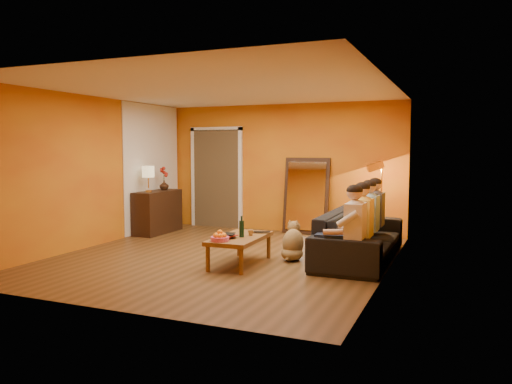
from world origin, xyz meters
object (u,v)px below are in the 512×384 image
at_px(coffee_table, 240,250).
at_px(wine_bottle, 242,226).
at_px(person_mid_left, 363,225).
at_px(tumbler, 251,233).
at_px(person_mid_right, 370,220).
at_px(person_far_right, 376,215).
at_px(mirror_frame, 306,196).
at_px(dog, 293,240).
at_px(sofa, 360,236).
at_px(table_lamp, 148,179).
at_px(floor_lamp, 381,204).
at_px(sideboard, 158,212).
at_px(vase, 164,185).
at_px(person_far_left, 355,231).
at_px(laptop, 260,233).

bearing_deg(coffee_table, wine_bottle, -46.62).
height_order(person_mid_left, tumbler, person_mid_left).
height_order(person_mid_right, person_far_right, same).
distance_m(person_mid_left, wine_bottle, 1.75).
distance_m(person_mid_left, person_far_right, 1.10).
distance_m(mirror_frame, dog, 2.46).
relative_size(sofa, coffee_table, 2.07).
height_order(table_lamp, sofa, table_lamp).
height_order(floor_lamp, wine_bottle, floor_lamp).
bearing_deg(person_far_right, sideboard, 177.02).
xyz_separation_m(sofa, person_mid_right, (0.13, 0.10, 0.24)).
xyz_separation_m(floor_lamp, vase, (-4.34, -0.29, 0.23)).
distance_m(sofa, person_mid_right, 0.29).
relative_size(person_far_right, tumbler, 13.47).
height_order(coffee_table, tumbler, tumbler).
bearing_deg(coffee_table, person_far_left, -1.37).
distance_m(floor_lamp, person_mid_left, 1.87).
relative_size(floor_lamp, person_far_right, 1.18).
bearing_deg(sideboard, mirror_frame, 21.16).
height_order(wine_bottle, laptop, wine_bottle).
bearing_deg(dog, person_far_left, -15.09).
bearing_deg(dog, mirror_frame, 116.14).
bearing_deg(wine_bottle, dog, 48.72).
xyz_separation_m(person_far_left, person_far_right, (0.00, 1.65, 0.00)).
distance_m(mirror_frame, coffee_table, 3.02).
distance_m(dog, person_far_left, 1.26).
xyz_separation_m(sofa, person_far_right, (0.13, 0.65, 0.24)).
distance_m(floor_lamp, wine_bottle, 2.96).
relative_size(person_mid_left, laptop, 4.15).
distance_m(table_lamp, person_far_right, 4.40).
height_order(floor_lamp, dog, floor_lamp).
xyz_separation_m(person_mid_left, wine_bottle, (-1.64, -0.61, -0.03)).
distance_m(wine_bottle, laptop, 0.44).
xyz_separation_m(person_far_left, wine_bottle, (-1.64, -0.06, -0.03)).
height_order(dog, laptop, dog).
height_order(mirror_frame, person_far_right, mirror_frame).
bearing_deg(person_mid_left, vase, 160.15).
bearing_deg(person_mid_left, floor_lamp, 90.92).
bearing_deg(sofa, vase, 75.11).
relative_size(sideboard, vase, 6.03).
relative_size(person_far_left, tumbler, 13.47).
relative_size(person_mid_left, vase, 6.24).
xyz_separation_m(person_mid_left, person_mid_right, (0.00, 0.55, 0.00)).
relative_size(mirror_frame, sideboard, 1.29).
bearing_deg(mirror_frame, coffee_table, -92.06).
bearing_deg(table_lamp, person_mid_left, -13.23).
bearing_deg(person_far_right, wine_bottle, -133.79).
relative_size(sofa, laptop, 8.58).
relative_size(mirror_frame, coffee_table, 1.25).
xyz_separation_m(sofa, dog, (-0.94, -0.41, -0.06)).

